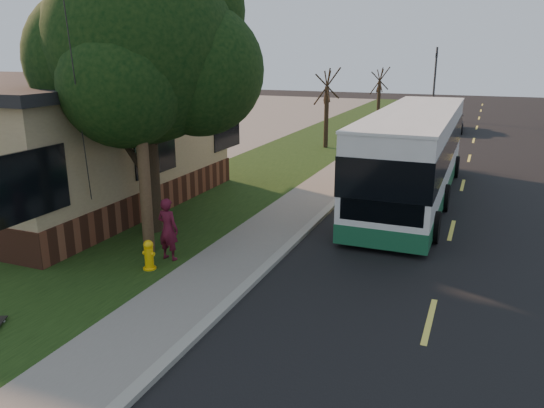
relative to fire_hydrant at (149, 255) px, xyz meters
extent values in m
plane|color=black|center=(2.60, 0.00, -0.43)|extent=(120.00, 120.00, 0.00)
cube|color=black|center=(6.60, 10.00, -0.43)|extent=(8.00, 80.00, 0.01)
cube|color=gray|center=(2.60, 10.00, -0.37)|extent=(0.25, 80.00, 0.12)
cube|color=slate|center=(1.60, 10.00, -0.39)|extent=(2.00, 80.00, 0.08)
cube|color=black|center=(-1.90, 10.00, -0.40)|extent=(5.00, 80.00, 0.07)
cube|color=slate|center=(-11.90, 10.00, -0.41)|extent=(15.00, 80.00, 0.04)
cylinder|color=yellow|center=(0.00, 0.00, -0.09)|extent=(0.22, 0.22, 0.55)
sphere|color=yellow|center=(0.00, 0.00, 0.26)|extent=(0.24, 0.24, 0.24)
cylinder|color=yellow|center=(0.00, 0.00, 0.04)|extent=(0.30, 0.10, 0.10)
cylinder|color=yellow|center=(0.00, 0.00, 0.04)|extent=(0.10, 0.18, 0.10)
cylinder|color=yellow|center=(0.00, 0.00, -0.34)|extent=(0.32, 0.32, 0.04)
cylinder|color=#473321|center=(-0.70, 1.00, 4.14)|extent=(0.30, 0.30, 9.00)
cylinder|color=#2D2D30|center=(-1.60, -0.10, 3.37)|extent=(2.52, 3.21, 7.60)
cylinder|color=black|center=(-1.60, 2.50, 1.64)|extent=(0.56, 0.56, 4.00)
sphere|color=black|center=(-1.60, 2.50, 4.84)|extent=(5.20, 5.20, 5.20)
sphere|color=black|center=(-0.20, 3.10, 4.24)|extent=(3.60, 3.60, 3.60)
sphere|color=black|center=(-2.80, 2.10, 4.54)|extent=(3.80, 3.80, 3.80)
sphere|color=black|center=(-1.30, 1.20, 3.94)|extent=(3.20, 3.20, 3.20)
sphere|color=black|center=(-2.20, 3.90, 5.24)|extent=(3.40, 3.40, 3.40)
sphere|color=black|center=(-0.70, 3.70, 5.84)|extent=(3.00, 3.00, 3.00)
cylinder|color=black|center=(-0.90, 18.00, 1.29)|extent=(0.24, 0.24, 3.30)
cylinder|color=black|center=(-0.90, 18.00, 2.94)|extent=(1.38, 0.57, 2.01)
cylinder|color=black|center=(-0.90, 18.00, 2.94)|extent=(0.74, 1.21, 1.58)
cylinder|color=black|center=(-0.90, 18.00, 2.94)|extent=(0.65, 1.05, 1.95)
cylinder|color=black|center=(-0.90, 18.00, 2.94)|extent=(1.28, 0.53, 1.33)
cylinder|color=black|center=(-0.90, 18.00, 2.94)|extent=(0.75, 1.21, 1.70)
cylinder|color=black|center=(-0.40, 30.00, 1.15)|extent=(0.24, 0.24, 3.03)
cylinder|color=black|center=(-0.40, 30.00, 2.66)|extent=(1.38, 0.57, 2.01)
cylinder|color=black|center=(-0.40, 30.00, 2.66)|extent=(0.74, 1.21, 1.58)
cylinder|color=black|center=(-0.40, 30.00, 2.66)|extent=(0.65, 1.05, 1.95)
cylinder|color=black|center=(-0.40, 30.00, 2.66)|extent=(1.28, 0.53, 1.33)
cylinder|color=black|center=(-0.40, 30.00, 2.66)|extent=(0.75, 1.21, 1.70)
cylinder|color=#2D2D30|center=(3.10, 34.00, 2.32)|extent=(0.16, 0.16, 5.50)
imported|color=black|center=(3.10, 34.00, 4.07)|extent=(0.18, 0.22, 1.10)
cube|color=silver|center=(4.96, 9.06, 1.39)|extent=(2.46, 11.82, 2.66)
cube|color=#195936|center=(4.96, 9.06, 0.01)|extent=(2.48, 11.84, 0.54)
cube|color=black|center=(4.96, 9.06, 1.59)|extent=(2.50, 11.86, 1.08)
cube|color=black|center=(4.96, 3.18, 1.24)|extent=(2.16, 0.06, 1.58)
cube|color=yellow|center=(4.96, 3.19, 2.57)|extent=(1.58, 0.06, 0.34)
cube|color=#FFF2CC|center=(4.22, 3.17, 0.11)|extent=(0.25, 0.04, 0.15)
cube|color=#FFF2CC|center=(5.70, 3.17, 0.11)|extent=(0.25, 0.04, 0.15)
cube|color=silver|center=(4.96, 9.06, 2.74)|extent=(2.51, 11.87, 0.08)
cylinder|color=black|center=(3.73, 4.73, 0.02)|extent=(0.28, 0.91, 0.91)
cylinder|color=black|center=(6.19, 4.73, 0.02)|extent=(0.28, 0.91, 0.91)
cylinder|color=black|center=(3.73, 8.07, 0.02)|extent=(0.28, 0.91, 0.91)
cylinder|color=black|center=(6.19, 8.07, 0.02)|extent=(0.28, 0.91, 0.91)
cylinder|color=black|center=(3.73, 13.39, 0.02)|extent=(0.28, 0.91, 0.91)
cylinder|color=black|center=(6.19, 13.39, 0.02)|extent=(0.28, 0.91, 0.91)
imported|color=#4C0F20|center=(0.10, 0.73, 0.44)|extent=(0.62, 0.45, 1.61)
cylinder|color=silver|center=(-1.18, -3.30, -0.34)|extent=(0.17, 0.12, 0.05)
cube|color=#13321B|center=(-4.95, 3.33, 0.19)|extent=(1.67, 1.53, 1.16)
cube|color=#13321B|center=(-4.95, 3.33, 0.81)|extent=(1.74, 1.59, 0.08)
imported|color=black|center=(4.68, 27.89, 0.42)|extent=(2.49, 5.19, 1.71)
camera|label=1|loc=(7.26, -9.96, 4.73)|focal=35.00mm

